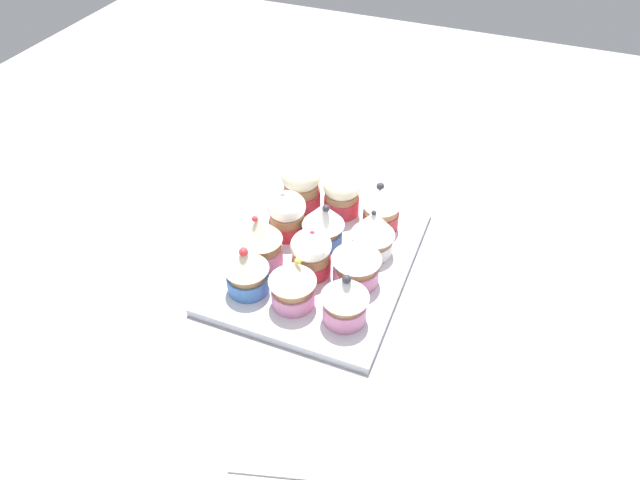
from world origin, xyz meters
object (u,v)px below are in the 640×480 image
cupcake_3 (247,269)px  cupcake_11 (345,297)px  cupcake_7 (295,282)px  cupcake_6 (311,253)px  cupcake_1 (287,214)px  cupcake_5 (323,223)px  cupcake_10 (356,260)px  napkin (291,420)px  cupcake_8 (381,208)px  cupcake_2 (261,239)px  cupcake_4 (342,194)px  baking_tray (320,259)px  cupcake_0 (301,186)px  cupcake_9 (373,232)px

cupcake_3 → cupcake_11: 13.46cm
cupcake_3 → cupcake_7: cupcake_7 is taller
cupcake_3 → cupcake_6: size_ratio=1.07×
cupcake_1 → cupcake_7: size_ratio=0.94×
cupcake_5 → cupcake_10: cupcake_5 is taller
cupcake_1 → cupcake_3: cupcake_3 is taller
cupcake_1 → cupcake_11: bearing=47.1°
cupcake_1 → napkin: cupcake_1 is taller
cupcake_5 → cupcake_8: 9.19cm
cupcake_1 → cupcake_2: bearing=-7.0°
cupcake_4 → cupcake_5: cupcake_5 is taller
baking_tray → cupcake_0: 12.44cm
cupcake_0 → cupcake_7: (18.76, 7.12, -0.04)cm
cupcake_4 → cupcake_9: size_ratio=0.90×
cupcake_6 → cupcake_11: size_ratio=0.89×
baking_tray → cupcake_10: size_ratio=4.45×
cupcake_0 → cupcake_3: 18.70cm
cupcake_2 → cupcake_4: size_ratio=1.19×
baking_tray → cupcake_5: 5.15cm
baking_tray → cupcake_0: cupcake_0 is taller
cupcake_9 → baking_tray: bearing=-61.4°
cupcake_0 → cupcake_5: cupcake_0 is taller
cupcake_2 → napkin: cupcake_2 is taller
napkin → cupcake_11: bearing=177.4°
cupcake_8 → cupcake_11: cupcake_11 is taller
cupcake_6 → cupcake_5: bearing=-173.8°
baking_tray → cupcake_4: (-10.37, -0.63, 4.02)cm
cupcake_7 → cupcake_6: bearing=-177.4°
cupcake_6 → cupcake_3: bearing=-46.9°
cupcake_5 → cupcake_4: bearing=-179.6°
cupcake_9 → cupcake_10: cupcake_9 is taller
cupcake_0 → cupcake_1: cupcake_0 is taller
cupcake_4 → cupcake_10: 14.64cm
cupcake_8 → napkin: size_ratio=0.58×
cupcake_6 → cupcake_11: cupcake_11 is taller
cupcake_2 → napkin: 25.08cm
cupcake_0 → cupcake_1: bearing=4.7°
cupcake_1 → napkin: size_ratio=0.56×
cupcake_6 → cupcake_9: 9.27cm
cupcake_0 → napkin: 36.57cm
cupcake_2 → cupcake_11: 15.18cm
cupcake_4 → cupcake_5: 7.69cm
cupcake_4 → cupcake_6: bearing=2.9°
cupcake_5 → cupcake_10: 8.56cm
cupcake_8 → cupcake_6: bearing=-25.2°
cupcake_10 → cupcake_2: bearing=-85.1°
cupcake_2 → cupcake_10: cupcake_2 is taller
cupcake_2 → baking_tray: bearing=117.8°
cupcake_3 → cupcake_9: size_ratio=0.99×
cupcake_0 → cupcake_2: 13.16cm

